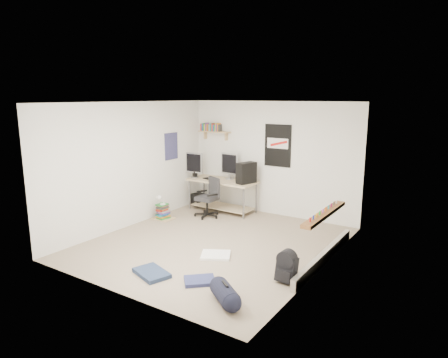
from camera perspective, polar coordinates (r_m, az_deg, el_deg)
The scene contains 26 objects.
floor at distance 7.31m, azimuth -1.47°, elevation -9.15°, with size 4.00×4.50×0.01m, color gray.
ceiling at distance 6.83m, azimuth -1.59°, elevation 10.93°, with size 4.00×4.50×0.01m, color white.
back_wall at distance 8.88m, azimuth 6.82°, elevation 2.91°, with size 4.00×0.01×2.50m, color silver.
left_wall at distance 8.25m, azimuth -13.05°, elevation 2.02°, with size 0.01×4.50×2.50m, color silver.
right_wall at distance 6.07m, azimuth 14.22°, elevation -1.50°, with size 0.01×4.50×2.50m, color silver.
desk at distance 9.18m, azimuth -0.23°, elevation -2.35°, with size 1.59×0.69×0.72m, color tan.
monitor_left at distance 9.34m, azimuth -4.24°, elevation 1.59°, with size 0.43×0.11×0.47m, color #9C9CA1.
monitor_right at distance 9.16m, azimuth 0.80°, elevation 1.47°, with size 0.44×0.11×0.48m, color #969599.
pc_tower at distance 8.73m, azimuth 3.21°, elevation 0.87°, with size 0.21×0.44×0.46m, color black.
keyboard at distance 9.15m, azimuth -1.96°, elevation -0.02°, with size 0.41×0.14×0.02m, color black.
speaker_left at distance 9.38m, azimuth -4.16°, elevation 0.72°, with size 0.09×0.09×0.17m, color black.
speaker_right at distance 8.95m, azimuth 2.03°, elevation 0.30°, with size 0.10×0.10×0.20m, color black.
office_chair at distance 8.72m, azimuth -2.45°, elevation -2.28°, with size 0.57×0.57×0.87m, color #262629.
wall_shelf at distance 9.45m, azimuth -1.36°, elevation 6.76°, with size 0.80×0.22×0.24m, color tan.
poster_back_wall at distance 8.75m, azimuth 7.67°, elevation 4.74°, with size 0.62×0.03×0.92m, color black.
poster_left_wall at distance 9.06m, azimuth -7.55°, elevation 4.67°, with size 0.02×0.42×0.60m, color navy.
window at distance 6.32m, azimuth 14.75°, elevation 0.86°, with size 0.10×1.50×1.26m, color brown.
baseboard_heater at distance 6.70m, azimuth 14.17°, elevation -10.64°, with size 0.08×2.50×0.18m, color #B7B2A8.
backpack at distance 5.86m, azimuth 8.94°, elevation -12.60°, with size 0.28×0.22×0.37m, color black.
duffel_bag at distance 5.30m, azimuth 0.15°, elevation -15.93°, with size 0.25×0.25×0.49m, color black.
tshirt at distance 6.73m, azimuth -1.19°, elevation -10.81°, with size 0.47×0.40×0.04m, color white.
jeans_a at distance 6.17m, azimuth -10.30°, elevation -13.08°, with size 0.57×0.36×0.06m, color #212F4C.
jeans_b at distance 5.88m, azimuth -3.50°, elevation -14.29°, with size 0.43×0.32×0.05m, color navy.
book_stack at distance 8.74m, azimuth -8.72°, elevation -4.68°, with size 0.44×0.36×0.30m, color brown.
desk_lamp at distance 8.65m, azimuth -8.76°, elevation -3.27°, with size 0.12×0.19×0.19m, color white.
subwoofer at distance 9.69m, azimuth -3.68°, elevation -2.99°, with size 0.27×0.27×0.31m, color black.
Camera 1 is at (3.90, -5.60, 2.61)m, focal length 32.00 mm.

